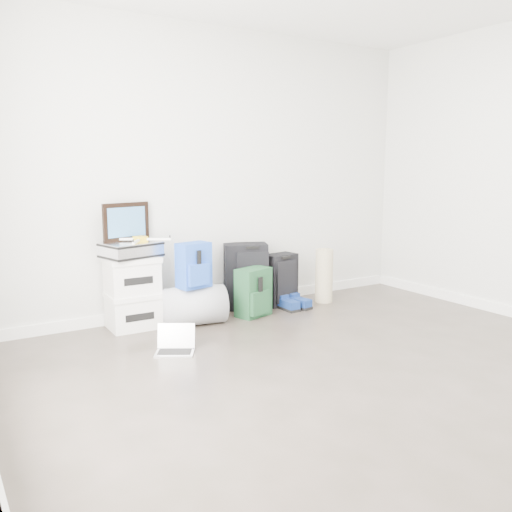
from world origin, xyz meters
TOP-DOWN VIEW (x-y plane):
  - ground at (0.00, 0.00)m, footprint 5.00×5.00m
  - room_envelope at (0.00, 0.02)m, footprint 4.52×5.02m
  - boxes_stack at (-0.92, 2.29)m, footprint 0.45×0.36m
  - briefcase at (-0.92, 2.29)m, footprint 0.52×0.43m
  - painting at (-0.92, 2.39)m, footprint 0.44×0.13m
  - drone at (-0.84, 2.27)m, footprint 0.46×0.46m
  - duffel_bag at (-0.43, 2.10)m, footprint 0.62×0.44m
  - blue_backpack at (-0.43, 2.07)m, footprint 0.31×0.25m
  - large_suitcase at (0.26, 2.34)m, footprint 0.48×0.40m
  - green_backpack at (0.18, 2.06)m, footprint 0.37×0.32m
  - carry_on at (0.63, 2.27)m, footprint 0.36×0.26m
  - shoes at (0.65, 2.09)m, footprint 0.28×0.32m
  - rolled_rug at (1.09, 2.14)m, footprint 0.18×0.18m
  - laptop at (-0.85, 1.52)m, footprint 0.35×0.33m

SIDE VIEW (x-z plane):
  - ground at x=0.00m, z-range 0.00..0.00m
  - shoes at x=0.65m, z-range 0.00..0.10m
  - laptop at x=-0.85m, z-range -0.05..0.15m
  - duffel_bag at x=-0.43m, z-range 0.00..0.35m
  - green_backpack at x=0.18m, z-range -0.01..0.45m
  - carry_on at x=0.63m, z-range 0.00..0.53m
  - rolled_rug at x=1.09m, z-range 0.00..0.56m
  - boxes_stack at x=-0.92m, z-range 0.00..0.63m
  - large_suitcase at x=0.26m, z-range 0.00..0.65m
  - blue_backpack at x=-0.43m, z-range 0.34..0.74m
  - briefcase at x=-0.92m, z-range 0.63..0.76m
  - drone at x=-0.84m, z-range 0.76..0.81m
  - painting at x=-0.92m, z-range 0.76..1.10m
  - room_envelope at x=0.00m, z-range 0.37..3.08m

